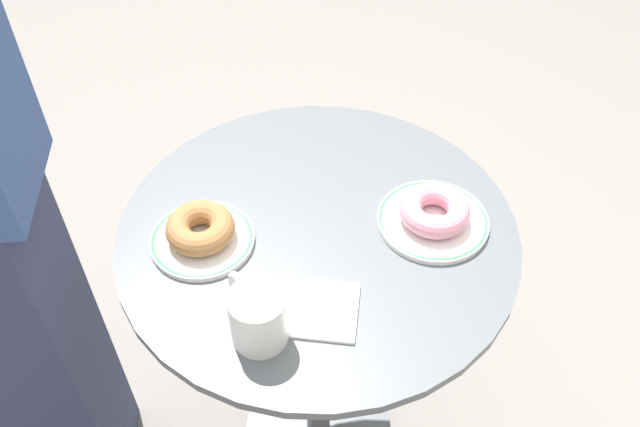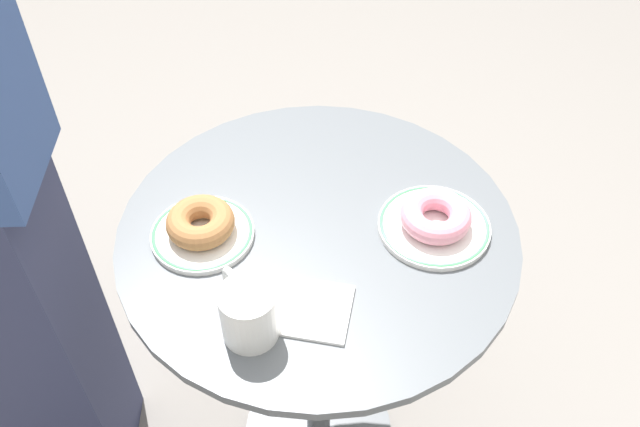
% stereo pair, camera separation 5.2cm
% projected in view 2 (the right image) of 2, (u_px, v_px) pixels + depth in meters
% --- Properties ---
extents(cafe_table, '(0.68, 0.68, 0.75)m').
position_uv_depth(cafe_table, '(318.00, 311.00, 1.32)').
color(cafe_table, '#565B60').
rests_on(cafe_table, ground).
extents(plate_left, '(0.17, 0.17, 0.01)m').
position_uv_depth(plate_left, '(203.00, 233.00, 1.13)').
color(plate_left, white).
rests_on(plate_left, cafe_table).
extents(plate_right, '(0.19, 0.19, 0.01)m').
position_uv_depth(plate_right, '(434.00, 226.00, 1.15)').
color(plate_right, white).
rests_on(plate_right, cafe_table).
extents(donut_cinnamon, '(0.16, 0.16, 0.04)m').
position_uv_depth(donut_cinnamon, '(200.00, 222.00, 1.12)').
color(donut_cinnamon, '#A36B3D').
rests_on(donut_cinnamon, plate_left).
extents(donut_pink_frosted, '(0.17, 0.17, 0.04)m').
position_uv_depth(donut_pink_frosted, '(436.00, 216.00, 1.13)').
color(donut_pink_frosted, pink).
rests_on(donut_pink_frosted, plate_right).
extents(paper_napkin, '(0.15, 0.15, 0.01)m').
position_uv_depth(paper_napkin, '(311.00, 309.00, 1.03)').
color(paper_napkin, white).
rests_on(paper_napkin, cafe_table).
extents(coffee_mug, '(0.08, 0.12, 0.09)m').
position_uv_depth(coffee_mug, '(248.00, 312.00, 0.97)').
color(coffee_mug, white).
rests_on(coffee_mug, cafe_table).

